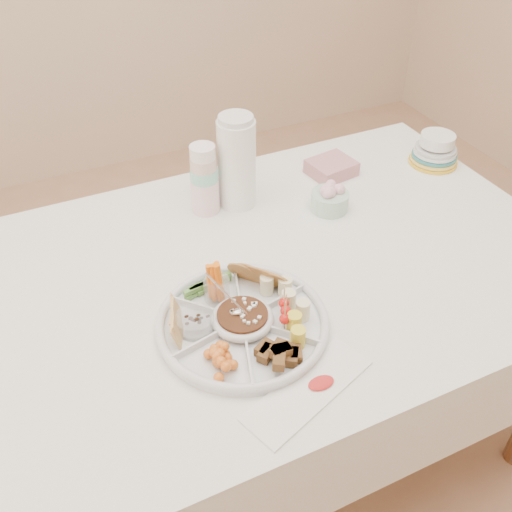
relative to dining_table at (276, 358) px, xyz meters
name	(u,v)px	position (x,y,z in m)	size (l,w,h in m)	color
floor	(274,431)	(0.00, 0.00, -0.38)	(4.00, 4.00, 0.00)	tan
dining_table	(276,358)	(0.00, 0.00, 0.00)	(1.52, 1.02, 0.76)	white
chair	(507,255)	(0.83, -0.03, 0.14)	(0.43, 0.43, 1.03)	brown
party_tray	(243,321)	(-0.18, -0.17, 0.40)	(0.38, 0.38, 0.04)	white
bean_dip	(242,318)	(-0.18, -0.17, 0.41)	(0.11, 0.11, 0.04)	#4C1E0F
tortillas	(264,278)	(-0.09, -0.09, 0.42)	(0.09, 0.09, 0.06)	#AA6E32
carrot_cucumber	(209,276)	(-0.21, -0.05, 0.44)	(0.12, 0.12, 0.11)	orange
pita_raisins	(183,320)	(-0.31, -0.13, 0.42)	(0.12, 0.12, 0.06)	#EFC78E
cherries	(217,359)	(-0.28, -0.26, 0.42)	(0.10, 0.10, 0.04)	orange
granola_chunks	(280,352)	(-0.15, -0.30, 0.42)	(0.11, 0.11, 0.05)	#513212
banana_tomato	(301,304)	(-0.06, -0.21, 0.44)	(0.11, 0.11, 0.09)	#FFEB7F
cup_stack	(204,177)	(-0.09, 0.30, 0.49)	(0.08, 0.08, 0.22)	#B3BBB0
thermos	(237,161)	(0.01, 0.29, 0.52)	(0.11, 0.11, 0.28)	white
flower_bowl	(330,197)	(0.23, 0.15, 0.42)	(0.11, 0.11, 0.08)	#A5E2BF
napkin_stack	(331,168)	(0.34, 0.31, 0.40)	(0.13, 0.12, 0.04)	#C68289
plate_stack	(435,149)	(0.67, 0.23, 0.43)	(0.15, 0.15, 0.10)	yellow
placemat	(308,390)	(-0.13, -0.39, 0.38)	(0.30, 0.10, 0.01)	white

